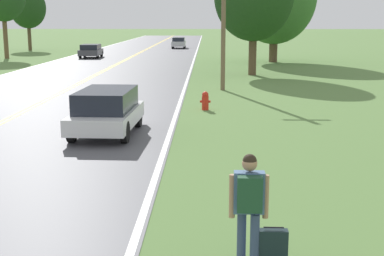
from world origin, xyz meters
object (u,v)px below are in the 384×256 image
(tree_behind_sign, at_px, (28,8))
(car_white_hatchback_nearest, at_px, (107,110))
(car_dark_grey_hatchback_approaching, at_px, (91,50))
(car_silver_hatchback_mid_near, at_px, (179,42))
(suitcase, at_px, (273,248))
(hitchhiker_person, at_px, (249,199))
(fire_hydrant, at_px, (205,101))

(tree_behind_sign, height_order, car_white_hatchback_nearest, tree_behind_sign)
(car_dark_grey_hatchback_approaching, xyz_separation_m, car_silver_hatchback_mid_near, (7.77, 17.71, 0.04))
(tree_behind_sign, distance_m, car_dark_grey_hatchback_approaching, 16.52)
(car_dark_grey_hatchback_approaching, distance_m, car_silver_hatchback_mid_near, 19.34)
(car_white_hatchback_nearest, xyz_separation_m, car_dark_grey_hatchback_approaching, (-8.17, 35.49, -0.09))
(suitcase, xyz_separation_m, car_dark_grey_hatchback_approaching, (-12.55, 45.12, 0.43))
(tree_behind_sign, bearing_deg, suitcase, -68.45)
(suitcase, xyz_separation_m, car_white_hatchback_nearest, (-4.39, 9.64, 0.52))
(hitchhiker_person, distance_m, car_dark_grey_hatchback_approaching, 46.75)
(car_dark_grey_hatchback_approaching, bearing_deg, tree_behind_sign, 37.42)
(hitchhiker_person, xyz_separation_m, tree_behind_sign, (-22.28, 57.45, 3.99))
(car_dark_grey_hatchback_approaching, height_order, car_silver_hatchback_mid_near, car_silver_hatchback_mid_near)
(suitcase, height_order, fire_hydrant, fire_hydrant)
(tree_behind_sign, bearing_deg, hitchhiker_person, -68.80)
(suitcase, bearing_deg, hitchhiker_person, 93.30)
(hitchhiker_person, relative_size, car_dark_grey_hatchback_approaching, 0.48)
(fire_hydrant, height_order, car_dark_grey_hatchback_approaching, car_dark_grey_hatchback_approaching)
(tree_behind_sign, relative_size, car_white_hatchback_nearest, 1.82)
(suitcase, distance_m, car_dark_grey_hatchback_approaching, 46.84)
(hitchhiker_person, bearing_deg, tree_behind_sign, 22.22)
(hitchhiker_person, relative_size, car_white_hatchback_nearest, 0.43)
(suitcase, relative_size, fire_hydrant, 0.82)
(fire_hydrant, bearing_deg, hitchhiker_person, -87.16)
(hitchhiker_person, relative_size, tree_behind_sign, 0.24)
(car_silver_hatchback_mid_near, bearing_deg, car_white_hatchback_nearest, 0.30)
(hitchhiker_person, height_order, suitcase, hitchhiker_person)
(hitchhiker_person, xyz_separation_m, car_silver_hatchback_mid_near, (-4.39, 62.85, -0.34))
(car_dark_grey_hatchback_approaching, bearing_deg, hitchhiker_person, -166.95)
(hitchhiker_person, distance_m, tree_behind_sign, 61.75)
(tree_behind_sign, distance_m, car_silver_hatchback_mid_near, 19.19)
(hitchhiker_person, bearing_deg, fire_hydrant, 3.86)
(car_silver_hatchback_mid_near, bearing_deg, hitchhiker_person, 3.87)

